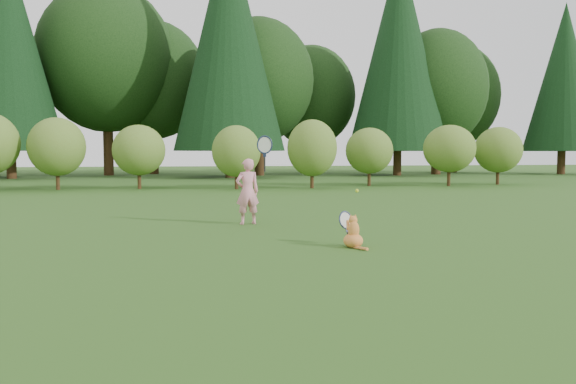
{
  "coord_description": "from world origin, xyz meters",
  "views": [
    {
      "loc": [
        -1.54,
        -8.84,
        1.39
      ],
      "look_at": [
        0.2,
        0.8,
        0.7
      ],
      "focal_mm": 35.0,
      "sensor_mm": 36.0,
      "label": 1
    }
  ],
  "objects": [
    {
      "name": "tennis_ball",
      "position": [
        1.35,
        0.45,
        0.73
      ],
      "size": [
        0.06,
        0.06,
        0.06
      ],
      "color": "#C8E61B",
      "rests_on": "ground"
    },
    {
      "name": "shrub_row",
      "position": [
        0.0,
        13.0,
        1.4
      ],
      "size": [
        28.0,
        3.0,
        2.8
      ],
      "primitive_type": null,
      "color": "#5A6F22",
      "rests_on": "ground"
    },
    {
      "name": "child",
      "position": [
        -0.38,
        1.96,
        0.67
      ],
      "size": [
        0.72,
        0.39,
        1.91
      ],
      "rotation": [
        0.0,
        0.0,
        3.3
      ],
      "color": "pink",
      "rests_on": "ground"
    },
    {
      "name": "cat",
      "position": [
        0.85,
        -0.97,
        0.25
      ],
      "size": [
        0.34,
        0.67,
        0.66
      ],
      "rotation": [
        0.0,
        0.0,
        -0.03
      ],
      "color": "orange",
      "rests_on": "ground"
    },
    {
      "name": "ground",
      "position": [
        0.0,
        0.0,
        0.0
      ],
      "size": [
        100.0,
        100.0,
        0.0
      ],
      "primitive_type": "plane",
      "color": "#2A4B15",
      "rests_on": "ground"
    },
    {
      "name": "woodland_backdrop",
      "position": [
        0.0,
        23.0,
        7.5
      ],
      "size": [
        48.0,
        10.0,
        15.0
      ],
      "primitive_type": null,
      "color": "black",
      "rests_on": "ground"
    }
  ]
}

